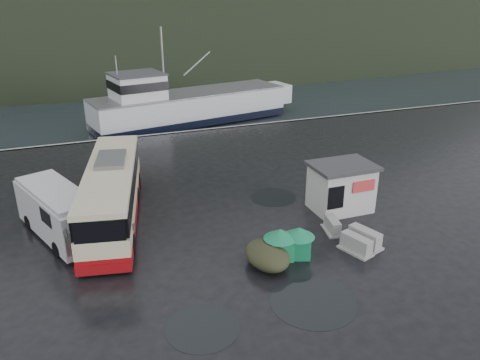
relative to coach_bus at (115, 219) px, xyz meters
name	(u,v)px	position (x,y,z in m)	size (l,w,h in m)	color
ground	(220,245)	(4.55, -4.78, 0.00)	(160.00, 160.00, 0.00)	black
harbor_water	(83,39)	(4.55, 105.22, 0.00)	(300.00, 180.00, 0.02)	black
quay_edge	(147,135)	(4.55, 15.22, 0.00)	(160.00, 0.60, 1.50)	#999993
headland	(86,13)	(14.55, 245.22, 0.00)	(780.00, 540.00, 570.00)	black
coach_bus	(115,219)	(0.00, 0.00, 0.00)	(2.93, 11.65, 3.29)	beige
white_van	(62,236)	(-2.80, -1.02, 0.00)	(2.18, 6.35, 2.66)	silver
waste_bin_left	(298,256)	(7.70, -7.07, 0.00)	(1.08, 1.08, 1.51)	#178251
waste_bin_right	(279,258)	(6.77, -6.97, 0.00)	(1.11, 1.11, 1.56)	#178251
dome_tent	(267,265)	(6.00, -7.29, 0.00)	(1.88, 2.64, 1.04)	#31341F
ticket_kiosk	(339,209)	(12.30, -3.33, 0.00)	(3.53, 2.67, 2.76)	silver
jersey_barrier_a	(364,245)	(11.21, -7.37, 0.00)	(0.89, 1.78, 0.89)	#999993
jersey_barrier_b	(355,252)	(10.48, -7.72, 0.00)	(0.84, 1.68, 0.84)	#999993
jersey_barrier_c	(332,232)	(10.47, -5.57, 0.00)	(0.76, 1.51, 0.76)	#999993
fishing_trawler	(190,109)	(10.54, 23.12, 0.00)	(24.39, 5.36, 9.76)	silver
puddles	(272,269)	(6.07, -7.70, 0.01)	(10.28, 13.22, 0.01)	black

